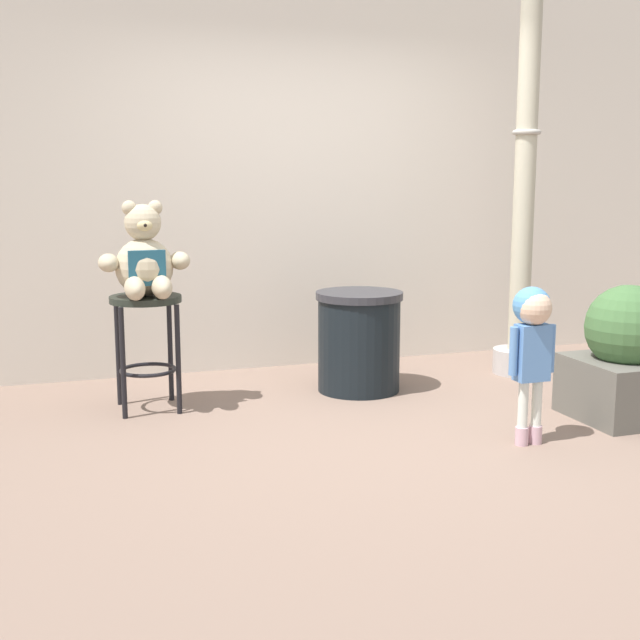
{
  "coord_description": "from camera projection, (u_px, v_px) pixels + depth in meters",
  "views": [
    {
      "loc": [
        -1.8,
        -4.18,
        1.43
      ],
      "look_at": [
        -0.29,
        0.33,
        0.61
      ],
      "focal_mm": 46.6,
      "sensor_mm": 36.0,
      "label": 1
    }
  ],
  "objects": [
    {
      "name": "ground_plane",
      "position": [
        386.0,
        432.0,
        4.71
      ],
      "size": [
        24.0,
        24.0,
        0.0
      ],
      "primitive_type": "plane",
      "color": "#7D6557"
    },
    {
      "name": "building_wall",
      "position": [
        288.0,
        112.0,
        6.21
      ],
      "size": [
        7.28,
        0.3,
        3.82
      ],
      "primitive_type": "cube",
      "color": "beige",
      "rests_on": "ground_plane"
    },
    {
      "name": "bar_stool_with_teddy",
      "position": [
        146.0,
        327.0,
        5.09
      ],
      "size": [
        0.44,
        0.44,
        0.71
      ],
      "color": "#222821",
      "rests_on": "ground_plane"
    },
    {
      "name": "teddy_bear",
      "position": [
        145.0,
        261.0,
        5.0
      ],
      "size": [
        0.55,
        0.49,
        0.58
      ],
      "color": "tan",
      "rests_on": "bar_stool_with_teddy"
    },
    {
      "name": "child_walking",
      "position": [
        532.0,
        331.0,
        4.4
      ],
      "size": [
        0.27,
        0.22,
        0.86
      ],
      "rotation": [
        0.0,
        0.0,
        1.55
      ],
      "color": "#CCA0AD",
      "rests_on": "ground_plane"
    },
    {
      "name": "trash_bin",
      "position": [
        359.0,
        341.0,
        5.58
      ],
      "size": [
        0.58,
        0.58,
        0.67
      ],
      "color": "black",
      "rests_on": "ground_plane"
    },
    {
      "name": "lamppost",
      "position": [
        523.0,
        208.0,
        5.92
      ],
      "size": [
        0.36,
        0.36,
        3.01
      ],
      "color": "#AFA8A5",
      "rests_on": "ground_plane"
    },
    {
      "name": "planter_with_shrub",
      "position": [
        626.0,
        358.0,
        4.93
      ],
      "size": [
        0.6,
        0.6,
        0.81
      ],
      "color": "#59564D",
      "rests_on": "ground_plane"
    }
  ]
}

